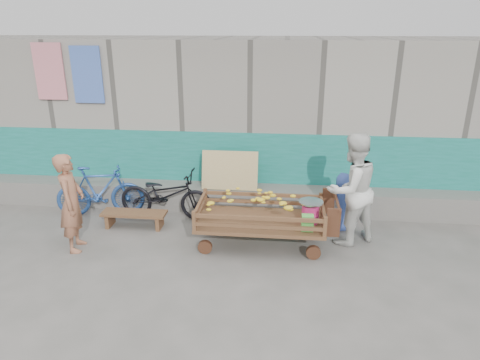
# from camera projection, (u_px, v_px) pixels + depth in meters

# --- Properties ---
(ground) EXTENTS (80.00, 80.00, 0.00)m
(ground) POSITION_uv_depth(u_px,v_px,m) (188.00, 277.00, 5.83)
(ground) COLOR #56554F
(ground) RESTS_ON ground
(building_wall) EXTENTS (12.00, 3.50, 3.00)m
(building_wall) POSITION_uv_depth(u_px,v_px,m) (226.00, 113.00, 9.12)
(building_wall) COLOR gray
(building_wall) RESTS_ON ground
(banana_cart) EXTENTS (2.11, 0.96, 0.90)m
(banana_cart) POSITION_uv_depth(u_px,v_px,m) (258.00, 209.00, 6.49)
(banana_cart) COLOR brown
(banana_cart) RESTS_ON ground
(bench) EXTENTS (1.09, 0.33, 0.27)m
(bench) POSITION_uv_depth(u_px,v_px,m) (134.00, 216.00, 7.22)
(bench) COLOR brown
(bench) RESTS_ON ground
(vendor_man) EXTENTS (0.47, 0.61, 1.51)m
(vendor_man) POSITION_uv_depth(u_px,v_px,m) (72.00, 203.00, 6.34)
(vendor_man) COLOR #9E6347
(vendor_man) RESTS_ON ground
(woman) EXTENTS (1.08, 1.02, 1.76)m
(woman) POSITION_uv_depth(u_px,v_px,m) (351.00, 189.00, 6.51)
(woman) COLOR silver
(woman) RESTS_ON ground
(child) EXTENTS (0.58, 0.52, 1.00)m
(child) POSITION_uv_depth(u_px,v_px,m) (343.00, 202.00, 7.01)
(child) COLOR #3955AE
(child) RESTS_ON ground
(bicycle_dark) EXTENTS (1.72, 0.71, 0.88)m
(bicycle_dark) POSITION_uv_depth(u_px,v_px,m) (166.00, 195.00, 7.49)
(bicycle_dark) COLOR black
(bicycle_dark) RESTS_ON ground
(bicycle_blue) EXTENTS (1.59, 0.77, 0.92)m
(bicycle_blue) POSITION_uv_depth(u_px,v_px,m) (100.00, 191.00, 7.60)
(bicycle_blue) COLOR #284F98
(bicycle_blue) RESTS_ON ground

